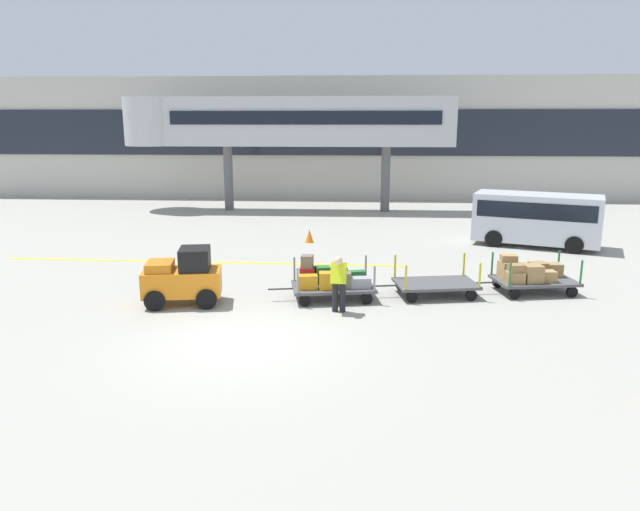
# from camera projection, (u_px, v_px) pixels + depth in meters

# --- Properties ---
(ground_plane) EXTENTS (120.00, 120.00, 0.00)m
(ground_plane) POSITION_uv_depth(u_px,v_px,m) (241.00, 342.00, 13.60)
(ground_plane) COLOR #9E9B91
(apron_lead_line) EXTENTS (14.58, 0.43, 0.01)m
(apron_lead_line) POSITION_uv_depth(u_px,v_px,m) (203.00, 262.00, 21.12)
(apron_lead_line) COLOR yellow
(apron_lead_line) RESTS_ON ground_plane
(terminal_building) EXTENTS (46.91, 2.51, 7.61)m
(terminal_building) POSITION_uv_depth(u_px,v_px,m) (317.00, 138.00, 37.99)
(terminal_building) COLOR #BCB7AD
(terminal_building) RESTS_ON ground_plane
(jet_bridge) EXTENTS (18.00, 3.00, 6.18)m
(jet_bridge) POSITION_uv_depth(u_px,v_px,m) (275.00, 122.00, 32.06)
(jet_bridge) COLOR #B7B7BC
(jet_bridge) RESTS_ON ground_plane
(baggage_tug) EXTENTS (2.26, 1.54, 1.58)m
(baggage_tug) POSITION_uv_depth(u_px,v_px,m) (183.00, 278.00, 16.22)
(baggage_tug) COLOR orange
(baggage_tug) RESTS_ON ground_plane
(baggage_cart_lead) EXTENTS (3.08, 1.78, 1.21)m
(baggage_cart_lead) POSITION_uv_depth(u_px,v_px,m) (331.00, 281.00, 16.72)
(baggage_cart_lead) COLOR #4C4C4F
(baggage_cart_lead) RESTS_ON ground_plane
(baggage_cart_middle) EXTENTS (3.08, 1.78, 1.10)m
(baggage_cart_middle) POSITION_uv_depth(u_px,v_px,m) (435.00, 284.00, 17.07)
(baggage_cart_middle) COLOR #4C4C4F
(baggage_cart_middle) RESTS_ON ground_plane
(baggage_cart_tail) EXTENTS (3.08, 1.78, 1.10)m
(baggage_cart_tail) POSITION_uv_depth(u_px,v_px,m) (530.00, 274.00, 17.36)
(baggage_cart_tail) COLOR #4C4C4F
(baggage_cart_tail) RESTS_ON ground_plane
(baggage_handler) EXTENTS (0.43, 0.45, 1.56)m
(baggage_handler) POSITION_uv_depth(u_px,v_px,m) (339.00, 281.00, 15.45)
(baggage_handler) COLOR black
(baggage_handler) RESTS_ON ground_plane
(shuttle_van) EXTENTS (5.16, 3.48, 2.10)m
(shuttle_van) POSITION_uv_depth(u_px,v_px,m) (537.00, 216.00, 23.58)
(shuttle_van) COLOR silver
(shuttle_van) RESTS_ON ground_plane
(safety_cone_near) EXTENTS (0.36, 0.36, 0.55)m
(safety_cone_near) POSITION_uv_depth(u_px,v_px,m) (309.00, 236.00, 24.46)
(safety_cone_near) COLOR orange
(safety_cone_near) RESTS_ON ground_plane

